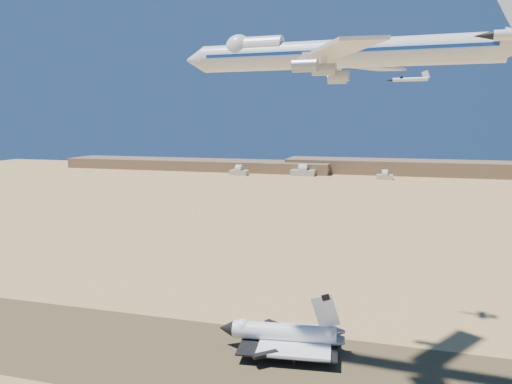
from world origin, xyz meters
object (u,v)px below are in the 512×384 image
(chase_jet_d, at_px, (409,79))
(chase_jet_e, at_px, (485,58))
(crew_b, at_px, (298,358))
(shuttle, at_px, (283,335))
(carrier_747, at_px, (331,54))
(crew_a, at_px, (304,359))
(crew_c, at_px, (294,363))

(chase_jet_d, distance_m, chase_jet_e, 30.46)
(crew_b, bearing_deg, shuttle, 22.33)
(shuttle, xyz_separation_m, chase_jet_e, (59.47, 48.36, 87.02))
(shuttle, distance_m, chase_jet_e, 115.97)
(chase_jet_d, bearing_deg, crew_b, -120.49)
(carrier_747, height_order, chase_jet_e, carrier_747)
(crew_a, distance_m, crew_b, 1.90)
(chase_jet_e, bearing_deg, crew_c, -133.55)
(crew_c, bearing_deg, crew_a, -109.40)
(crew_b, bearing_deg, crew_c, 145.20)
(crew_a, distance_m, crew_c, 4.06)
(crew_c, bearing_deg, chase_jet_e, -115.64)
(crew_a, relative_size, chase_jet_e, 0.12)
(shuttle, relative_size, crew_b, 21.67)
(chase_jet_e, bearing_deg, carrier_747, -124.04)
(crew_b, xyz_separation_m, crew_c, (-0.56, -3.30, -0.03))
(carrier_747, bearing_deg, crew_c, 143.87)
(crew_a, xyz_separation_m, chase_jet_e, (51.77, 53.76, 91.32))
(crew_c, bearing_deg, shuttle, -40.81)
(chase_jet_e, bearing_deg, crew_a, -133.88)
(crew_c, distance_m, chase_jet_d, 97.68)
(chase_jet_d, height_order, chase_jet_e, chase_jet_e)
(crew_b, height_order, chase_jet_e, chase_jet_e)
(crew_a, relative_size, crew_c, 0.95)
(carrier_747, xyz_separation_m, crew_c, (-10.08, 8.28, -86.45))
(carrier_747, height_order, crew_c, carrier_747)
(crew_b, xyz_separation_m, chase_jet_e, (53.67, 53.69, 91.25))
(shuttle, bearing_deg, carrier_747, -54.16)
(crew_a, bearing_deg, shuttle, 74.80)
(carrier_747, bearing_deg, crew_a, 126.76)
(crew_c, relative_size, chase_jet_d, 0.13)
(crew_b, distance_m, crew_c, 3.35)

